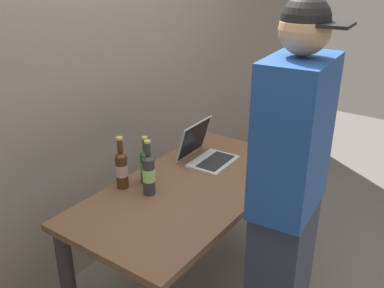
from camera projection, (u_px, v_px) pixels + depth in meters
The scene contains 7 objects.
desk at pixel (191, 207), 2.44m from camera, with size 1.45×0.74×0.77m.
laptop at pixel (205, 152), 2.66m from camera, with size 0.32×0.30×0.24m.
beer_bottle_dark at pixel (146, 165), 2.38m from camera, with size 0.07×0.07×0.28m.
beer_bottle_brown at pixel (149, 173), 2.26m from camera, with size 0.07×0.07×0.31m.
beer_bottle_amber at pixel (122, 168), 2.32m from camera, with size 0.07×0.07×0.30m.
person_figure at pixel (286, 211), 1.86m from camera, with size 0.41×0.30×1.83m.
back_wall at pixel (87, 73), 2.58m from camera, with size 6.00×0.10×2.60m, color gray.
Camera 1 is at (-1.71, -1.21, 1.95)m, focal length 39.91 mm.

